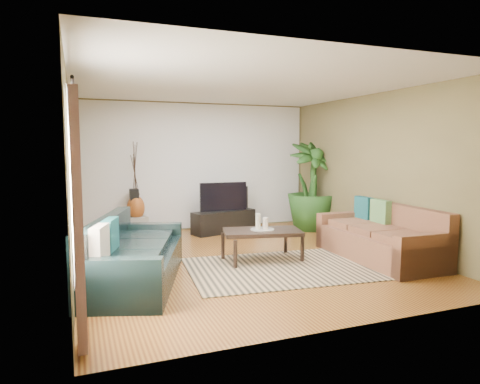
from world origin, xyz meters
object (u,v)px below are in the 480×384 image
pedestal (136,226)px  television (223,197)px  potted_plant (311,186)px  vase (136,208)px  sofa_left (136,251)px  speaker_right (243,207)px  tv_stand (224,222)px  side_table (105,247)px  speaker_left (135,212)px  coffee_table (262,245)px  sofa_right (378,232)px

pedestal → television: bearing=-10.6°
potted_plant → vase: potted_plant is taller
sofa_left → speaker_right: bearing=-22.7°
tv_stand → pedestal: 1.77m
sofa_left → television: (2.13, 2.75, 0.32)m
side_table → potted_plant: bearing=16.7°
tv_stand → potted_plant: size_ratio=0.72×
speaker_left → tv_stand: bearing=-10.8°
coffee_table → pedestal: coffee_table is taller
speaker_left → side_table: 2.11m
pedestal → speaker_left: bearing=180.0°
potted_plant → side_table: 4.56m
side_table → vase: bearing=70.0°
speaker_left → pedestal: (0.03, 0.00, -0.28)m
television → potted_plant: bearing=-11.0°
sofa_right → tv_stand: size_ratio=1.59×
tv_stand → speaker_right: (0.56, 0.34, 0.23)m
sofa_right → side_table: (-4.05, 1.24, -0.17)m
side_table → speaker_right: bearing=33.4°
tv_stand → pedestal: bearing=153.4°
coffee_table → pedestal: (-1.58, 2.66, -0.05)m
sofa_left → speaker_right: speaker_right is taller
pedestal → speaker_right: bearing=0.0°
sofa_left → speaker_left: speaker_left is taller
tv_stand → vase: vase is taller
tv_stand → side_table: (-2.45, -1.64, 0.03)m
tv_stand → speaker_right: 0.69m
sofa_right → pedestal: bearing=-133.1°
speaker_left → side_table: speaker_left is taller
tv_stand → potted_plant: bearing=-25.8°
television → speaker_left: size_ratio=1.06×
sofa_right → television: 3.33m
sofa_left → side_table: sofa_left is taller
television → speaker_right: size_ratio=1.09×
coffee_table → television: size_ratio=1.19×
speaker_left → sofa_right: bearing=-43.6°
potted_plant → television: bearing=169.0°
coffee_table → television: (0.15, 2.33, 0.51)m
coffee_table → potted_plant: bearing=57.9°
sofa_left → television: 3.49m
speaker_right → vase: size_ratio=1.87×
pedestal → side_table: (-0.72, -1.98, 0.07)m
sofa_right → pedestal: (-3.33, 3.23, -0.23)m
potted_plant → pedestal: potted_plant is taller
sofa_left → sofa_right: size_ratio=1.04×
coffee_table → side_table: bearing=177.2°
tv_stand → potted_plant: potted_plant is taller
vase → side_table: 2.13m
sofa_left → vase: (0.39, 3.08, 0.13)m
television → vase: size_ratio=2.04×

